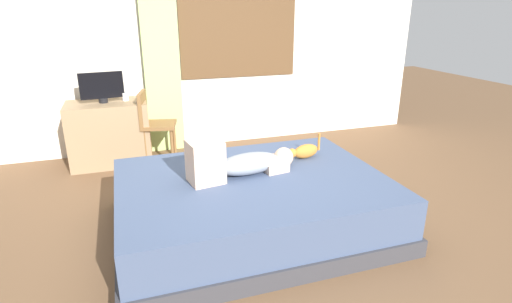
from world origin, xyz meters
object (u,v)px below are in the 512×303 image
tv_monitor (102,87)px  desk (109,133)px  cup (125,97)px  cat (304,151)px  person_lying (238,162)px  bed (252,204)px  chair_by_desk (153,121)px

tv_monitor → desk: bearing=0.0°
tv_monitor → cup: tv_monitor is taller
cat → desk: (-1.73, 1.71, -0.16)m
person_lying → cat: person_lying is taller
person_lying → desk: (-1.04, 1.90, -0.20)m
tv_monitor → cup: 0.28m
person_lying → cup: 2.11m
bed → cat: size_ratio=6.26×
person_lying → chair_by_desk: size_ratio=1.10×
bed → person_lying: size_ratio=2.34×
cat → chair_by_desk: size_ratio=0.41×
person_lying → desk: person_lying is taller
cup → chair_by_desk: bearing=-31.6°
bed → cup: 2.29m
person_lying → cat: (0.69, 0.19, -0.05)m
desk → tv_monitor: bearing=-180.0°
desk → cup: 0.48m
chair_by_desk → cup: bearing=148.4°
bed → cat: (0.60, 0.28, 0.30)m
person_lying → cup: (-0.81, 1.94, 0.21)m
cat → chair_by_desk: chair_by_desk is taller
desk → tv_monitor: tv_monitor is taller
tv_monitor → cup: (0.24, 0.03, -0.14)m
cat → tv_monitor: (-1.75, 1.71, 0.39)m
person_lying → bed: bearing=-45.1°
bed → cat: 0.73m
cat → desk: desk is taller
tv_monitor → chair_by_desk: size_ratio=0.56×
bed → cup: size_ratio=23.65×
bed → cat: bearing=25.5°
bed → desk: size_ratio=2.46×
cat → chair_by_desk: bearing=127.9°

